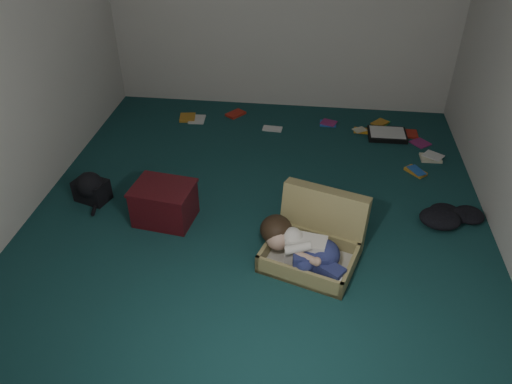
# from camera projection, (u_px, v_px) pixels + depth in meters

# --- Properties ---
(floor) EXTENTS (4.50, 4.50, 0.00)m
(floor) POSITION_uv_depth(u_px,v_px,m) (258.00, 214.00, 4.43)
(floor) COLOR #174142
(floor) RESTS_ON ground
(wall_front) EXTENTS (4.50, 0.00, 4.50)m
(wall_front) POSITION_uv_depth(u_px,v_px,m) (187.00, 309.00, 1.85)
(wall_front) COLOR silver
(wall_front) RESTS_ON ground
(wall_left) EXTENTS (0.00, 4.50, 4.50)m
(wall_left) POSITION_uv_depth(u_px,v_px,m) (3.00, 63.00, 3.87)
(wall_left) COLOR silver
(wall_left) RESTS_ON ground
(suitcase) EXTENTS (0.86, 0.85, 0.51)m
(suitcase) POSITION_uv_depth(u_px,v_px,m) (315.00, 240.00, 3.92)
(suitcase) COLOR tan
(suitcase) RESTS_ON floor
(person) EXTENTS (0.69, 0.52, 0.31)m
(person) POSITION_uv_depth(u_px,v_px,m) (302.00, 247.00, 3.78)
(person) COLOR white
(person) RESTS_ON suitcase
(maroon_bin) EXTENTS (0.55, 0.46, 0.35)m
(maroon_bin) POSITION_uv_depth(u_px,v_px,m) (164.00, 203.00, 4.27)
(maroon_bin) COLOR #480E14
(maroon_bin) RESTS_ON floor
(backpack) EXTENTS (0.44, 0.39, 0.22)m
(backpack) POSITION_uv_depth(u_px,v_px,m) (92.00, 190.00, 4.55)
(backpack) COLOR black
(backpack) RESTS_ON floor
(clothing_pile) EXTENTS (0.45, 0.38, 0.13)m
(clothing_pile) POSITION_uv_depth(u_px,v_px,m) (454.00, 214.00, 4.33)
(clothing_pile) COLOR black
(clothing_pile) RESTS_ON floor
(paper_tray) EXTENTS (0.42, 0.32, 0.06)m
(paper_tray) POSITION_uv_depth(u_px,v_px,m) (387.00, 134.00, 5.56)
(paper_tray) COLOR black
(paper_tray) RESTS_ON floor
(book_scatter) EXTENTS (2.90, 1.26, 0.02)m
(book_scatter) POSITION_uv_depth(u_px,v_px,m) (327.00, 132.00, 5.64)
(book_scatter) COLOR orange
(book_scatter) RESTS_ON floor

